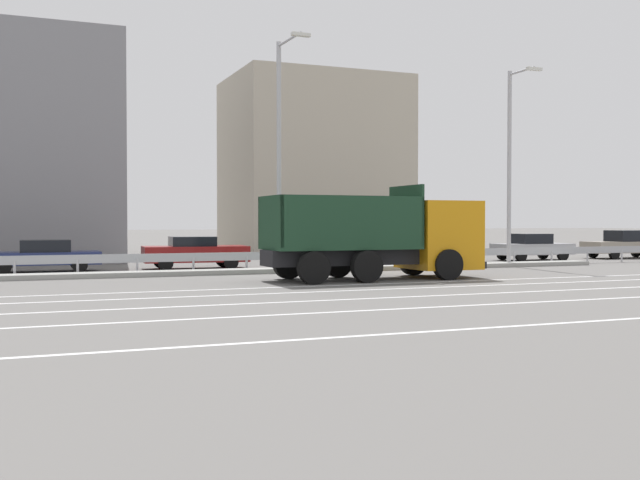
{
  "coord_description": "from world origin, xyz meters",
  "views": [
    {
      "loc": [
        -9.34,
        -24.89,
        1.97
      ],
      "look_at": [
        0.83,
        0.26,
        1.31
      ],
      "focal_mm": 42.0,
      "sensor_mm": 36.0,
      "label": 1
    }
  ],
  "objects_px": {
    "street_lamp_2": "(281,144)",
    "parked_car_3": "(195,252)",
    "dump_truck": "(400,240)",
    "median_road_sign": "(443,238)",
    "parked_car_4": "(336,248)",
    "parked_car_2": "(43,255)",
    "parked_car_6": "(532,247)",
    "street_lamp_3": "(511,159)",
    "parked_car_5": "(436,246)",
    "parked_car_7": "(626,244)"
  },
  "relations": [
    {
      "from": "median_road_sign",
      "to": "street_lamp_2",
      "type": "relative_size",
      "value": 0.27
    },
    {
      "from": "dump_truck",
      "to": "median_road_sign",
      "type": "distance_m",
      "value": 6.09
    },
    {
      "from": "median_road_sign",
      "to": "parked_car_4",
      "type": "bearing_deg",
      "value": 128.31
    },
    {
      "from": "dump_truck",
      "to": "parked_car_7",
      "type": "distance_m",
      "value": 19.99
    },
    {
      "from": "street_lamp_3",
      "to": "parked_car_5",
      "type": "bearing_deg",
      "value": 107.63
    },
    {
      "from": "median_road_sign",
      "to": "dump_truck",
      "type": "bearing_deg",
      "value": -135.08
    },
    {
      "from": "parked_car_2",
      "to": "parked_car_5",
      "type": "xyz_separation_m",
      "value": [
        17.81,
        0.2,
        0.12
      ]
    },
    {
      "from": "parked_car_4",
      "to": "parked_car_7",
      "type": "relative_size",
      "value": 1.05
    },
    {
      "from": "parked_car_5",
      "to": "parked_car_3",
      "type": "bearing_deg",
      "value": -84.48
    },
    {
      "from": "dump_truck",
      "to": "street_lamp_2",
      "type": "bearing_deg",
      "value": -145.03
    },
    {
      "from": "street_lamp_3",
      "to": "parked_car_5",
      "type": "height_order",
      "value": "street_lamp_3"
    },
    {
      "from": "street_lamp_2",
      "to": "parked_car_3",
      "type": "relative_size",
      "value": 2.02
    },
    {
      "from": "street_lamp_3",
      "to": "dump_truck",
      "type": "bearing_deg",
      "value": -151.41
    },
    {
      "from": "median_road_sign",
      "to": "parked_car_7",
      "type": "relative_size",
      "value": 0.5
    },
    {
      "from": "parked_car_2",
      "to": "parked_car_3",
      "type": "xyz_separation_m",
      "value": [
        5.96,
        -0.2,
        0.05
      ]
    },
    {
      "from": "dump_truck",
      "to": "street_lamp_2",
      "type": "relative_size",
      "value": 0.86
    },
    {
      "from": "parked_car_2",
      "to": "parked_car_5",
      "type": "bearing_deg",
      "value": -88.05
    },
    {
      "from": "dump_truck",
      "to": "parked_car_5",
      "type": "relative_size",
      "value": 1.91
    },
    {
      "from": "street_lamp_2",
      "to": "parked_car_3",
      "type": "height_order",
      "value": "street_lamp_2"
    },
    {
      "from": "street_lamp_2",
      "to": "parked_car_5",
      "type": "height_order",
      "value": "street_lamp_2"
    },
    {
      "from": "parked_car_6",
      "to": "parked_car_4",
      "type": "bearing_deg",
      "value": -87.78
    },
    {
      "from": "parked_car_3",
      "to": "parked_car_7",
      "type": "distance_m",
      "value": 23.67
    },
    {
      "from": "parked_car_4",
      "to": "parked_car_6",
      "type": "height_order",
      "value": "parked_car_4"
    },
    {
      "from": "median_road_sign",
      "to": "parked_car_7",
      "type": "bearing_deg",
      "value": 15.88
    },
    {
      "from": "parked_car_5",
      "to": "parked_car_6",
      "type": "bearing_deg",
      "value": 93.17
    },
    {
      "from": "parked_car_2",
      "to": "parked_car_3",
      "type": "height_order",
      "value": "parked_car_3"
    },
    {
      "from": "dump_truck",
      "to": "street_lamp_3",
      "type": "xyz_separation_m",
      "value": [
        7.7,
        4.19,
        3.39
      ]
    },
    {
      "from": "parked_car_2",
      "to": "parked_car_4",
      "type": "height_order",
      "value": "parked_car_4"
    },
    {
      "from": "parked_car_2",
      "to": "street_lamp_3",
      "type": "bearing_deg",
      "value": -100.25
    },
    {
      "from": "parked_car_3",
      "to": "parked_car_5",
      "type": "relative_size",
      "value": 1.1
    },
    {
      "from": "parked_car_5",
      "to": "street_lamp_3",
      "type": "bearing_deg",
      "value": 21.2
    },
    {
      "from": "parked_car_5",
      "to": "parked_car_7",
      "type": "relative_size",
      "value": 0.83
    },
    {
      "from": "street_lamp_3",
      "to": "parked_car_6",
      "type": "relative_size",
      "value": 2.1
    },
    {
      "from": "median_road_sign",
      "to": "street_lamp_2",
      "type": "distance_m",
      "value": 8.12
    },
    {
      "from": "street_lamp_2",
      "to": "parked_car_6",
      "type": "xyz_separation_m",
      "value": [
        14.93,
        4.05,
        -4.26
      ]
    },
    {
      "from": "parked_car_3",
      "to": "parked_car_4",
      "type": "bearing_deg",
      "value": 97.05
    },
    {
      "from": "street_lamp_2",
      "to": "parked_car_5",
      "type": "distance_m",
      "value": 11.01
    },
    {
      "from": "street_lamp_2",
      "to": "parked_car_2",
      "type": "xyz_separation_m",
      "value": [
        -8.49,
        3.89,
        -4.3
      ]
    },
    {
      "from": "median_road_sign",
      "to": "parked_car_2",
      "type": "height_order",
      "value": "median_road_sign"
    },
    {
      "from": "parked_car_2",
      "to": "parked_car_6",
      "type": "bearing_deg",
      "value": -88.3
    },
    {
      "from": "parked_car_4",
      "to": "parked_car_6",
      "type": "distance_m",
      "value": 10.86
    },
    {
      "from": "parked_car_7",
      "to": "dump_truck",
      "type": "bearing_deg",
      "value": 116.0
    },
    {
      "from": "dump_truck",
      "to": "parked_car_4",
      "type": "xyz_separation_m",
      "value": [
        1.15,
        8.32,
        -0.56
      ]
    },
    {
      "from": "dump_truck",
      "to": "median_road_sign",
      "type": "xyz_separation_m",
      "value": [
        4.32,
        4.3,
        -0.03
      ]
    },
    {
      "from": "median_road_sign",
      "to": "parked_car_2",
      "type": "relative_size",
      "value": 0.54
    },
    {
      "from": "median_road_sign",
      "to": "street_lamp_3",
      "type": "relative_size",
      "value": 0.28
    },
    {
      "from": "street_lamp_2",
      "to": "parked_car_4",
      "type": "bearing_deg",
      "value": 45.17
    },
    {
      "from": "dump_truck",
      "to": "street_lamp_2",
      "type": "xyz_separation_m",
      "value": [
        -2.93,
        4.21,
        3.62
      ]
    },
    {
      "from": "parked_car_2",
      "to": "parked_car_6",
      "type": "distance_m",
      "value": 23.42
    },
    {
      "from": "street_lamp_2",
      "to": "parked_car_6",
      "type": "height_order",
      "value": "street_lamp_2"
    }
  ]
}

